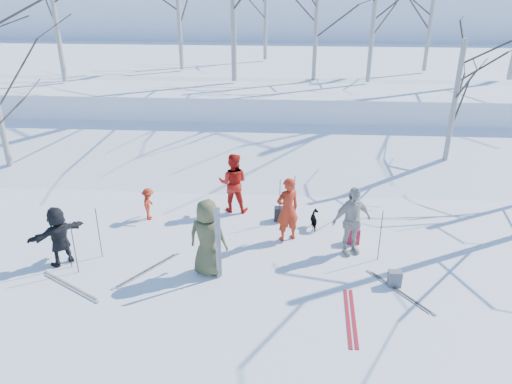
# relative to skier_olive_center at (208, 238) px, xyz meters

# --- Properties ---
(ground) EXTENTS (120.00, 120.00, 0.00)m
(ground) POSITION_rel_skier_olive_center_xyz_m (1.00, 0.29, -0.94)
(ground) COLOR white
(ground) RESTS_ON ground
(snow_ramp) EXTENTS (70.00, 9.49, 4.12)m
(snow_ramp) POSITION_rel_skier_olive_center_xyz_m (1.00, 7.29, -0.79)
(snow_ramp) COLOR white
(snow_ramp) RESTS_ON ground
(snow_plateau) EXTENTS (70.00, 18.00, 2.20)m
(snow_plateau) POSITION_rel_skier_olive_center_xyz_m (1.00, 17.29, 0.06)
(snow_plateau) COLOR white
(snow_plateau) RESTS_ON ground
(far_hill) EXTENTS (90.00, 30.00, 6.00)m
(far_hill) POSITION_rel_skier_olive_center_xyz_m (1.00, 38.29, 1.06)
(far_hill) COLOR white
(far_hill) RESTS_ON ground
(skier_olive_center) EXTENTS (1.02, 0.77, 1.87)m
(skier_olive_center) POSITION_rel_skier_olive_center_xyz_m (0.00, 0.00, 0.00)
(skier_olive_center) COLOR #494A2C
(skier_olive_center) RESTS_ON ground
(skier_red_north) EXTENTS (0.76, 0.67, 1.76)m
(skier_red_north) POSITION_rel_skier_olive_center_xyz_m (1.82, 1.68, -0.06)
(skier_red_north) COLOR #AB2510
(skier_red_north) RESTS_ON ground
(skier_redor_behind) EXTENTS (0.90, 0.72, 1.77)m
(skier_redor_behind) POSITION_rel_skier_olive_center_xyz_m (0.24, 3.29, -0.05)
(skier_redor_behind) COLOR #B0150D
(skier_redor_behind) RESTS_ON ground
(skier_red_seated) EXTENTS (0.38, 0.63, 0.94)m
(skier_red_seated) POSITION_rel_skier_olive_center_xyz_m (-2.10, 2.59, -0.46)
(skier_red_seated) COLOR #AB2510
(skier_red_seated) RESTS_ON ground
(skier_cream_east) EXTENTS (1.14, 0.83, 1.79)m
(skier_cream_east) POSITION_rel_skier_olive_center_xyz_m (3.40, 1.12, -0.04)
(skier_cream_east) COLOR beige
(skier_cream_east) RESTS_ON ground
(skier_grey_west) EXTENTS (1.26, 1.33, 1.50)m
(skier_grey_west) POSITION_rel_skier_olive_center_xyz_m (-3.62, 0.17, -0.18)
(skier_grey_west) COLOR black
(skier_grey_west) RESTS_ON ground
(dog) EXTENTS (0.35, 0.61, 0.49)m
(dog) POSITION_rel_skier_olive_center_xyz_m (2.60, 2.33, -0.69)
(dog) COLOR black
(dog) RESTS_ON ground
(upright_ski_left) EXTENTS (0.08, 0.16, 1.90)m
(upright_ski_left) POSITION_rel_skier_olive_center_xyz_m (0.26, -0.28, 0.01)
(upright_ski_left) COLOR silver
(upright_ski_left) RESTS_ON ground
(upright_ski_right) EXTENTS (0.10, 0.23, 1.89)m
(upright_ski_right) POSITION_rel_skier_olive_center_xyz_m (0.31, -0.25, 0.01)
(upright_ski_right) COLOR silver
(upright_ski_right) RESTS_ON ground
(ski_pair_a) EXTENTS (1.98, 2.09, 0.02)m
(ski_pair_a) POSITION_rel_skier_olive_center_xyz_m (-1.48, -0.05, -0.93)
(ski_pair_a) COLOR silver
(ski_pair_a) RESTS_ON ground
(ski_pair_b) EXTENTS (0.35, 1.92, 0.02)m
(ski_pair_b) POSITION_rel_skier_olive_center_xyz_m (3.18, -1.49, -0.93)
(ski_pair_b) COLOR #A81822
(ski_pair_b) RESTS_ON ground
(ski_pair_c) EXTENTS (1.89, 2.08, 0.02)m
(ski_pair_c) POSITION_rel_skier_olive_center_xyz_m (-3.05, -0.81, -0.93)
(ski_pair_c) COLOR silver
(ski_pair_c) RESTS_ON ground
(ski_pair_d) EXTENTS (2.00, 2.09, 0.02)m
(ski_pair_d) POSITION_rel_skier_olive_center_xyz_m (4.35, -0.51, -0.93)
(ski_pair_d) COLOR silver
(ski_pair_d) RESTS_ON ground
(ski_pole_a) EXTENTS (0.02, 0.02, 1.34)m
(ski_pole_a) POSITION_rel_skier_olive_center_xyz_m (4.08, 0.82, -0.27)
(ski_pole_a) COLOR black
(ski_pole_a) RESTS_ON ground
(ski_pole_b) EXTENTS (0.02, 0.02, 1.34)m
(ski_pole_b) POSITION_rel_skier_olive_center_xyz_m (2.01, 2.87, -0.27)
(ski_pole_b) COLOR black
(ski_pole_b) RESTS_ON ground
(ski_pole_c) EXTENTS (0.02, 0.02, 1.34)m
(ski_pole_c) POSITION_rel_skier_olive_center_xyz_m (-3.34, -0.00, -0.27)
(ski_pole_c) COLOR black
(ski_pole_c) RESTS_ON ground
(ski_pole_d) EXTENTS (0.02, 0.02, 1.34)m
(ski_pole_d) POSITION_rel_skier_olive_center_xyz_m (-2.77, 0.50, -0.27)
(ski_pole_d) COLOR black
(ski_pole_d) RESTS_ON ground
(ski_pole_e) EXTENTS (0.02, 0.02, 1.34)m
(ski_pole_e) POSITION_rel_skier_olive_center_xyz_m (-3.09, -0.21, -0.27)
(ski_pole_e) COLOR black
(ski_pole_e) RESTS_ON ground
(ski_pole_f) EXTENTS (0.02, 0.02, 1.34)m
(ski_pole_f) POSITION_rel_skier_olive_center_xyz_m (1.61, 2.58, -0.27)
(ski_pole_f) COLOR black
(ski_pole_f) RESTS_ON ground
(backpack_red) EXTENTS (0.32, 0.22, 0.42)m
(backpack_red) POSITION_rel_skier_olive_center_xyz_m (3.55, 1.60, -0.73)
(backpack_red) COLOR #AF1B34
(backpack_red) RESTS_ON ground
(backpack_grey) EXTENTS (0.30, 0.20, 0.38)m
(backpack_grey) POSITION_rel_skier_olive_center_xyz_m (4.27, -0.27, -0.75)
(backpack_grey) COLOR #5B5E63
(backpack_grey) RESTS_ON ground
(backpack_dark) EXTENTS (0.34, 0.24, 0.40)m
(backpack_dark) POSITION_rel_skier_olive_center_xyz_m (1.63, 2.74, -0.74)
(backpack_dark) COLOR black
(backpack_dark) RESTS_ON ground
(birch_plateau_c) EXTENTS (4.57, 4.57, 5.67)m
(birch_plateau_c) POSITION_rel_skier_olive_center_xyz_m (0.52, 16.36, 4.10)
(birch_plateau_c) COLOR silver
(birch_plateau_c) RESTS_ON snow_plateau
(birch_plateau_d) EXTENTS (4.02, 4.02, 4.88)m
(birch_plateau_d) POSITION_rel_skier_olive_center_xyz_m (2.82, 11.56, 3.71)
(birch_plateau_d) COLOR silver
(birch_plateau_d) RESTS_ON snow_plateau
(birch_plateau_e) EXTENTS (4.16, 4.16, 5.09)m
(birch_plateau_e) POSITION_rel_skier_olive_center_xyz_m (7.96, 13.75, 3.81)
(birch_plateau_e) COLOR silver
(birch_plateau_e) RESTS_ON snow_plateau
(birch_plateau_f) EXTENTS (4.23, 4.23, 5.19)m
(birch_plateau_f) POSITION_rel_skier_olive_center_xyz_m (5.06, 11.22, 3.86)
(birch_plateau_f) COLOR silver
(birch_plateau_f) RESTS_ON snow_plateau
(birch_plateau_g) EXTENTS (4.43, 4.43, 5.47)m
(birch_plateau_g) POSITION_rel_skier_olive_center_xyz_m (-3.23, 13.44, 4.00)
(birch_plateau_g) COLOR silver
(birch_plateau_g) RESTS_ON snow_plateau
(birch_plateau_h) EXTENTS (4.87, 4.87, 6.10)m
(birch_plateau_h) POSITION_rel_skier_olive_center_xyz_m (-7.61, 10.54, 4.32)
(birch_plateau_h) COLOR silver
(birch_plateau_h) RESTS_ON snow_plateau
(birch_edge_e) EXTENTS (3.80, 3.80, 4.58)m
(birch_edge_e) POSITION_rel_skier_olive_center_xyz_m (7.15, 6.41, 1.35)
(birch_edge_e) COLOR silver
(birch_edge_e) RESTS_ON ground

